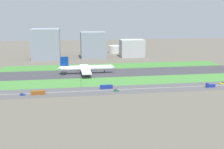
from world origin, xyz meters
The scene contains 18 objects.
ground_plane centered at (0.00, 0.00, 0.00)m, with size 800.00×800.00×0.00m, color #5B564C.
runway centered at (0.00, 0.00, 0.05)m, with size 280.00×46.00×0.10m, color #38383D.
grass_median_north centered at (0.00, 41.00, 0.05)m, with size 280.00×36.00×0.10m, color #3D7A33.
grass_median_south centered at (0.00, -41.00, 0.05)m, with size 280.00×36.00×0.10m, color #427F38.
highway centered at (0.00, -73.00, 0.05)m, with size 280.00×28.00×0.10m, color #4C4C4F.
highway_centerline centered at (0.00, -73.00, 0.11)m, with size 266.00×0.50×0.01m, color silver.
airliner centered at (-39.38, 0.00, 6.23)m, with size 65.00×56.00×19.70m.
car_0 centered at (87.47, -68.00, 0.92)m, with size 4.40×1.80×2.00m.
car_2 centered at (-18.12, -78.00, 0.92)m, with size 4.40×1.80×2.00m.
bus_0 centered at (-25.31, -68.00, 1.82)m, with size 11.60×2.50×3.50m.
truck_0 centered at (69.85, -78.00, 1.67)m, with size 8.40×2.50×4.00m.
car_1 centered at (-97.06, -78.00, 0.92)m, with size 4.40×1.80×2.00m.
bus_1 centered at (-84.24, -78.00, 1.82)m, with size 11.60×2.50×3.50m.
traffic_light centered at (-47.65, -60.01, 4.29)m, with size 0.36×0.50×7.20m.
terminal_building centered at (-90.00, 114.00, 22.18)m, with size 40.50×38.54×44.36m, color gray.
hangar_building centered at (-20.21, 114.00, 19.57)m, with size 36.86×27.08×39.15m, color gray.
office_tower centered at (40.36, 114.00, 13.34)m, with size 36.41×24.29×26.69m, color #B2B2B7.
fuel_tank_west centered at (19.90, 159.00, 6.36)m, with size 18.46×18.46×12.73m, color silver.
Camera 1 is at (-58.77, -310.72, 66.97)m, focal length 45.09 mm.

